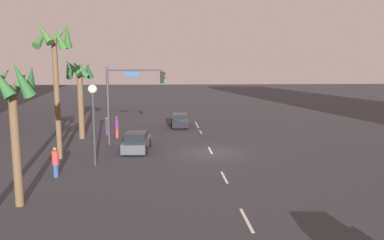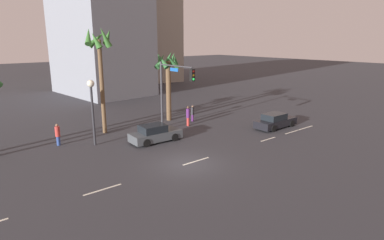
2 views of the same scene
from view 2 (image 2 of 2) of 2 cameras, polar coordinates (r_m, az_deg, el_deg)
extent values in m
plane|color=#333338|center=(22.31, -0.78, -7.64)|extent=(220.00, 220.00, 0.00)
cube|color=silver|center=(19.40, -15.28, -11.61)|extent=(2.26, 0.14, 0.01)
cube|color=silver|center=(22.77, 0.74, -7.17)|extent=(2.31, 0.14, 0.01)
cube|color=silver|center=(28.28, 13.11, -3.28)|extent=(1.88, 0.14, 0.01)
cube|color=silver|center=(32.87, 19.20, -1.29)|extent=(2.30, 0.14, 0.01)
cube|color=silver|center=(31.00, 16.99, -2.02)|extent=(1.98, 0.14, 0.01)
cube|color=black|center=(32.04, 14.37, -0.42)|extent=(4.56, 1.69, 0.67)
cube|color=black|center=(31.68, 14.15, 0.58)|extent=(2.19, 1.48, 0.56)
cylinder|color=black|center=(33.65, 14.70, -0.07)|extent=(0.64, 0.22, 0.64)
cylinder|color=black|center=(32.79, 16.92, -0.58)|extent=(0.64, 0.22, 0.64)
cylinder|color=black|center=(31.45, 11.68, -0.86)|extent=(0.64, 0.22, 0.64)
cylinder|color=black|center=(30.53, 13.98, -1.44)|extent=(0.64, 0.22, 0.64)
cube|color=#474C51|center=(27.03, -6.34, -2.70)|extent=(4.31, 1.96, 0.68)
cube|color=black|center=(26.73, -6.84, -1.48)|extent=(2.11, 1.63, 0.60)
cylinder|color=black|center=(28.39, -4.87, -2.23)|extent=(0.65, 0.26, 0.64)
cylinder|color=black|center=(27.08, -3.06, -3.01)|extent=(0.65, 0.26, 0.64)
cylinder|color=black|center=(27.18, -9.58, -3.12)|extent=(0.65, 0.26, 0.64)
cylinder|color=black|center=(25.80, -7.93, -3.99)|extent=(0.65, 0.26, 0.64)
cylinder|color=#38383D|center=(29.65, -5.30, 4.05)|extent=(0.20, 0.20, 6.27)
cylinder|color=#38383D|center=(27.51, -2.86, 9.38)|extent=(0.16, 4.36, 0.12)
cube|color=black|center=(25.85, 0.04, 7.82)|extent=(0.32, 0.32, 0.95)
sphere|color=#360503|center=(25.68, 0.30, 8.44)|extent=(0.20, 0.20, 0.20)
sphere|color=#392605|center=(25.71, 0.30, 7.78)|extent=(0.20, 0.20, 0.20)
sphere|color=green|center=(25.75, 0.30, 7.11)|extent=(0.20, 0.20, 0.20)
cube|color=#1959B2|center=(27.72, -3.13, 8.75)|extent=(0.05, 1.10, 0.28)
cylinder|color=#2D2D33|center=(26.62, -16.85, 0.55)|extent=(0.18, 0.18, 4.63)
sphere|color=#F2EACC|center=(26.17, -17.25, 6.08)|extent=(0.56, 0.56, 0.56)
cylinder|color=#BF3833|center=(31.68, -0.69, -0.30)|extent=(0.35, 0.35, 0.81)
cylinder|color=#59266B|center=(31.48, -0.69, 1.20)|extent=(0.47, 0.47, 0.89)
sphere|color=brown|center=(31.37, -0.70, 2.20)|extent=(0.24, 0.24, 0.24)
cylinder|color=#59266B|center=(33.49, 0.10, 0.38)|extent=(0.33, 0.33, 0.69)
cylinder|color=#333338|center=(33.32, 0.10, 1.58)|extent=(0.44, 0.44, 0.75)
sphere|color=#8C664C|center=(33.22, 0.10, 2.38)|extent=(0.20, 0.20, 0.20)
cylinder|color=#2D478C|center=(28.02, -22.25, -3.37)|extent=(0.31, 0.31, 0.74)
cylinder|color=#BF3833|center=(27.81, -22.40, -1.86)|extent=(0.41, 0.41, 0.80)
sphere|color=#8C664C|center=(27.69, -22.49, -0.84)|extent=(0.22, 0.22, 0.22)
cylinder|color=brown|center=(29.69, -15.41, 5.46)|extent=(0.36, 0.36, 8.15)
cone|color=#38702D|center=(29.64, -14.46, 13.90)|extent=(0.73, 1.59, 1.50)
cone|color=#38702D|center=(30.28, -16.25, 13.40)|extent=(1.80, 0.95, 1.61)
cone|color=#38702D|center=(29.47, -17.61, 13.76)|extent=(1.20, 1.56, 1.64)
cone|color=#38702D|center=(28.76, -16.41, 13.17)|extent=(1.17, 1.17, 1.46)
cone|color=#38702D|center=(28.71, -14.95, 13.79)|extent=(1.34, 0.79, 1.77)
cylinder|color=brown|center=(33.50, -4.11, 5.01)|extent=(0.50, 0.50, 6.03)
cone|color=#2D6633|center=(33.59, -3.43, 10.64)|extent=(0.71, 1.12, 1.37)
cone|color=#2D6633|center=(33.98, -4.21, 10.53)|extent=(1.37, 1.19, 1.72)
cone|color=#2D6633|center=(33.67, -5.52, 10.21)|extent=(1.80, 1.16, 1.64)
cone|color=#2D6633|center=(32.97, -5.70, 10.49)|extent=(1.16, 1.77, 1.55)
cone|color=#2D6633|center=(32.51, -5.20, 10.25)|extent=(0.94, 1.67, 1.65)
cone|color=#2D6633|center=(32.51, -3.39, 10.04)|extent=(1.52, 0.60, 1.56)
cone|color=#2D6633|center=(33.07, -2.93, 10.26)|extent=(1.38, 1.41, 1.44)
cube|color=gray|center=(52.46, -16.02, 18.03)|extent=(11.22, 15.52, 24.78)
cube|color=#9E9384|center=(68.03, -9.98, 15.24)|extent=(14.60, 16.38, 19.90)
camera|label=1|loc=(23.51, -73.16, -0.87)|focal=34.18mm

